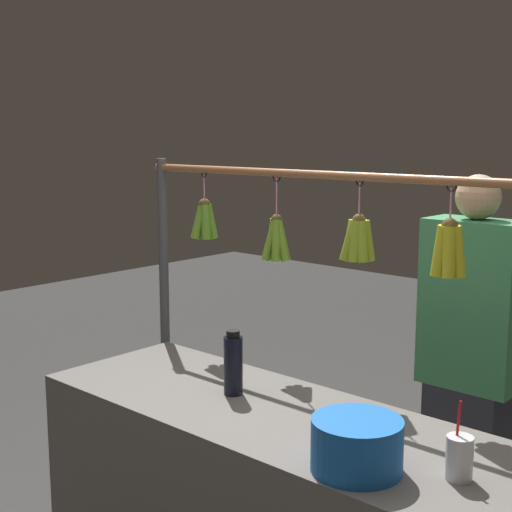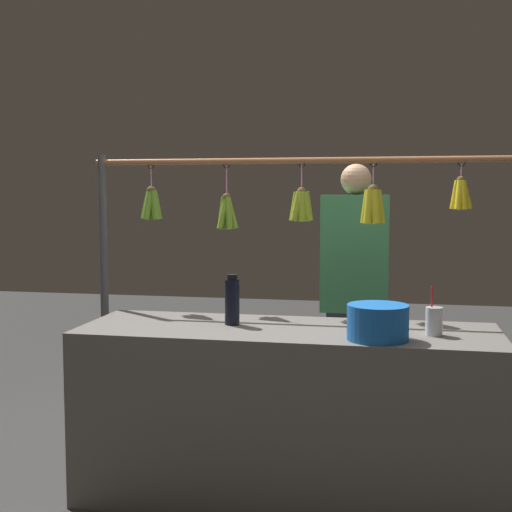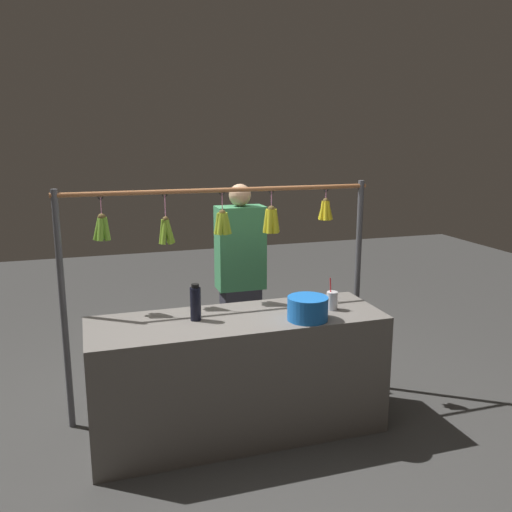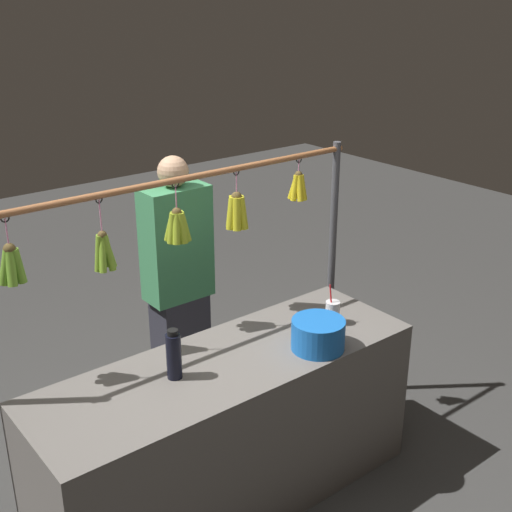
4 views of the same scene
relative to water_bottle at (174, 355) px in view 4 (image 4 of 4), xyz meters
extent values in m
plane|color=#3A3A38|center=(-0.27, 0.03, -0.93)|extent=(12.00, 12.00, 0.00)
cube|color=#66605B|center=(-0.27, 0.03, -0.52)|extent=(1.93, 0.64, 0.81)
cylinder|color=#4C4C51|center=(-1.35, -0.38, -0.11)|extent=(0.04, 0.04, 1.64)
cylinder|color=#9E6038|center=(-0.27, -0.38, 0.67)|extent=(2.22, 0.03, 0.03)
torus|color=black|center=(-1.06, -0.38, 0.66)|extent=(0.04, 0.01, 0.04)
cylinder|color=pink|center=(-1.06, -0.38, 0.61)|extent=(0.01, 0.01, 0.08)
sphere|color=brown|center=(-1.06, -0.38, 0.57)|extent=(0.04, 0.04, 0.04)
cylinder|color=yellow|center=(-1.04, -0.38, 0.50)|extent=(0.05, 0.03, 0.15)
cylinder|color=yellow|center=(-1.05, -0.35, 0.50)|extent=(0.04, 0.06, 0.15)
cylinder|color=yellow|center=(-1.08, -0.35, 0.50)|extent=(0.05, 0.05, 0.15)
cylinder|color=yellow|center=(-1.09, -0.37, 0.50)|extent=(0.07, 0.04, 0.15)
cylinder|color=yellow|center=(-1.08, -0.40, 0.50)|extent=(0.05, 0.06, 0.15)
cylinder|color=yellow|center=(-1.05, -0.39, 0.50)|extent=(0.06, 0.06, 0.15)
torus|color=black|center=(-0.64, -0.38, 0.66)|extent=(0.04, 0.01, 0.04)
cylinder|color=pink|center=(-0.64, -0.38, 0.59)|extent=(0.01, 0.01, 0.13)
sphere|color=brown|center=(-0.64, -0.38, 0.53)|extent=(0.05, 0.05, 0.05)
cylinder|color=gold|center=(-0.61, -0.38, 0.44)|extent=(0.06, 0.04, 0.17)
cylinder|color=gold|center=(-0.62, -0.35, 0.44)|extent=(0.05, 0.06, 0.18)
cylinder|color=gold|center=(-0.66, -0.35, 0.44)|extent=(0.05, 0.06, 0.18)
cylinder|color=gold|center=(-0.67, -0.38, 0.44)|extent=(0.06, 0.04, 0.17)
cylinder|color=gold|center=(-0.65, -0.40, 0.44)|extent=(0.05, 0.07, 0.18)
cylinder|color=gold|center=(-0.63, -0.40, 0.44)|extent=(0.05, 0.06, 0.18)
torus|color=black|center=(-0.28, -0.38, 0.66)|extent=(0.04, 0.01, 0.04)
cylinder|color=pink|center=(-0.28, -0.38, 0.58)|extent=(0.01, 0.01, 0.14)
sphere|color=brown|center=(-0.28, -0.38, 0.52)|extent=(0.05, 0.05, 0.05)
cylinder|color=#96AF27|center=(-0.25, -0.37, 0.44)|extent=(0.06, 0.04, 0.15)
cylinder|color=#96AF27|center=(-0.26, -0.35, 0.44)|extent=(0.06, 0.07, 0.16)
cylinder|color=#96AF27|center=(-0.29, -0.34, 0.44)|extent=(0.04, 0.06, 0.15)
cylinder|color=#96AF27|center=(-0.31, -0.36, 0.44)|extent=(0.06, 0.06, 0.16)
cylinder|color=#96AF27|center=(-0.31, -0.39, 0.44)|extent=(0.06, 0.05, 0.16)
cylinder|color=#96AF27|center=(-0.28, -0.41, 0.44)|extent=(0.05, 0.07, 0.16)
cylinder|color=#96AF27|center=(-0.26, -0.40, 0.44)|extent=(0.06, 0.07, 0.16)
torus|color=black|center=(0.12, -0.38, 0.66)|extent=(0.04, 0.01, 0.04)
cylinder|color=pink|center=(0.12, -0.38, 0.57)|extent=(0.01, 0.01, 0.17)
sphere|color=brown|center=(0.12, -0.38, 0.49)|extent=(0.04, 0.04, 0.04)
cylinder|color=#78A62B|center=(0.14, -0.38, 0.40)|extent=(0.05, 0.03, 0.17)
cylinder|color=#78A62B|center=(0.13, -0.36, 0.40)|extent=(0.06, 0.07, 0.17)
cylinder|color=#78A62B|center=(0.10, -0.36, 0.40)|extent=(0.05, 0.06, 0.17)
cylinder|color=#78A62B|center=(0.09, -0.38, 0.40)|extent=(0.07, 0.04, 0.17)
cylinder|color=#78A62B|center=(0.10, -0.39, 0.40)|extent=(0.06, 0.06, 0.17)
cylinder|color=#78A62B|center=(0.13, -0.40, 0.40)|extent=(0.04, 0.05, 0.17)
torus|color=black|center=(0.53, -0.38, 0.66)|extent=(0.04, 0.01, 0.04)
cylinder|color=pink|center=(0.53, -0.38, 0.59)|extent=(0.01, 0.01, 0.13)
sphere|color=brown|center=(0.53, -0.38, 0.52)|extent=(0.05, 0.05, 0.05)
cylinder|color=#6AA12C|center=(0.56, -0.38, 0.45)|extent=(0.08, 0.04, 0.16)
cylinder|color=#6AA12C|center=(0.54, -0.35, 0.45)|extent=(0.06, 0.08, 0.16)
cylinder|color=#6AA12C|center=(0.51, -0.36, 0.45)|extent=(0.06, 0.05, 0.16)
cylinder|color=#6AA12C|center=(0.51, -0.39, 0.45)|extent=(0.06, 0.06, 0.16)
cylinder|color=#6AA12C|center=(0.54, -0.40, 0.45)|extent=(0.05, 0.07, 0.16)
cylinder|color=black|center=(0.00, 0.00, -0.01)|extent=(0.07, 0.07, 0.22)
cylinder|color=black|center=(0.00, 0.00, 0.11)|extent=(0.05, 0.05, 0.02)
cylinder|color=blue|center=(-0.69, 0.21, -0.04)|extent=(0.26, 0.26, 0.15)
cylinder|color=silver|center=(-0.93, 0.07, -0.05)|extent=(0.08, 0.08, 0.12)
cylinder|color=red|center=(-0.91, 0.07, 0.00)|extent=(0.01, 0.04, 0.22)
cube|color=#2D2D38|center=(-0.53, -0.81, -0.55)|extent=(0.30, 0.21, 0.76)
cube|color=#3F8C59|center=(-0.53, -0.81, 0.17)|extent=(0.38, 0.21, 0.67)
sphere|color=tan|center=(-0.53, -0.81, 0.59)|extent=(0.17, 0.17, 0.17)
camera|label=1|loc=(-1.78, 1.85, 0.83)|focal=51.53mm
camera|label=2|loc=(-0.74, 3.14, 0.51)|focal=48.29mm
camera|label=3|loc=(0.65, 3.29, 1.05)|focal=38.39mm
camera|label=4|loc=(1.34, 2.28, 1.53)|focal=47.23mm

